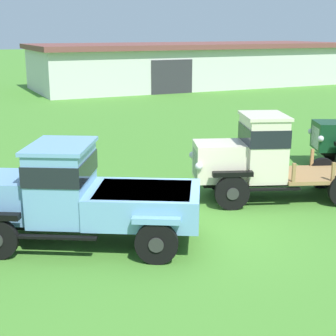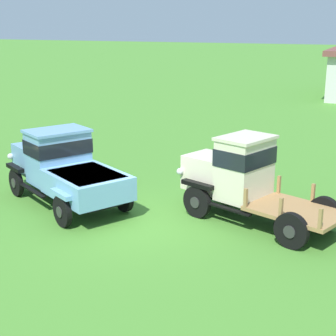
% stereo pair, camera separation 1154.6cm
% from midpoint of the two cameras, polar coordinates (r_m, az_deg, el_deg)
% --- Properties ---
extents(ground_plane, '(240.00, 240.00, 0.00)m').
position_cam_midpoint_polar(ground_plane, '(11.70, -26.37, -11.01)').
color(ground_plane, '#47842D').
extents(farm_shed, '(25.64, 9.10, 3.42)m').
position_cam_midpoint_polar(farm_shed, '(41.35, -5.13, 10.68)').
color(farm_shed, silver).
rests_on(farm_shed, ground).
extents(vintage_truck_second_in_line, '(5.21, 3.90, 2.16)m').
position_cam_midpoint_polar(vintage_truck_second_in_line, '(12.20, -38.19, -6.15)').
color(vintage_truck_second_in_line, black).
rests_on(vintage_truck_second_in_line, ground).
extents(vintage_truck_midrow_center, '(4.91, 3.10, 2.31)m').
position_cam_midpoint_polar(vintage_truck_midrow_center, '(12.77, -14.33, -2.03)').
color(vintage_truck_midrow_center, black).
rests_on(vintage_truck_midrow_center, ground).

